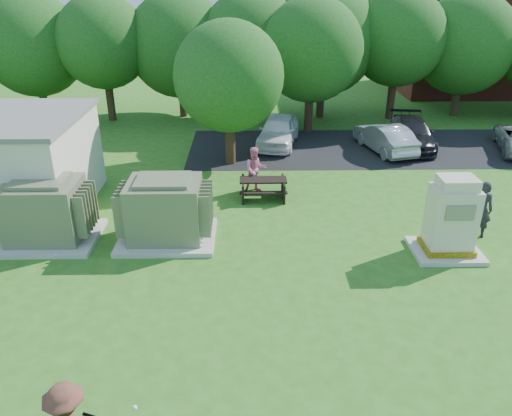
{
  "coord_description": "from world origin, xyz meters",
  "views": [
    {
      "loc": [
        -0.23,
        -9.46,
        7.65
      ],
      "look_at": [
        0.0,
        4.0,
        1.3
      ],
      "focal_mm": 35.0,
      "sensor_mm": 36.0,
      "label": 1
    }
  ],
  "objects_px": {
    "transformer_left": "(45,212)",
    "picnic_table": "(263,186)",
    "generator_cabinet": "(451,221)",
    "car_white": "(278,131)",
    "car_silver_a": "(385,138)",
    "person_by_generator": "(481,209)",
    "car_dark": "(411,133)",
    "transformer_right": "(165,211)",
    "person_at_picnic": "(255,170)"
  },
  "relations": [
    {
      "from": "transformer_left",
      "to": "picnic_table",
      "type": "xyz_separation_m",
      "value": [
        6.83,
        3.18,
        -0.5
      ]
    },
    {
      "from": "generator_cabinet",
      "to": "car_white",
      "type": "xyz_separation_m",
      "value": [
        -4.45,
        10.57,
        -0.35
      ]
    },
    {
      "from": "transformer_left",
      "to": "car_silver_a",
      "type": "xyz_separation_m",
      "value": [
        12.72,
        8.51,
        -0.31
      ]
    },
    {
      "from": "person_by_generator",
      "to": "car_dark",
      "type": "distance_m",
      "value": 9.19
    },
    {
      "from": "generator_cabinet",
      "to": "picnic_table",
      "type": "height_order",
      "value": "generator_cabinet"
    },
    {
      "from": "car_silver_a",
      "to": "generator_cabinet",
      "type": "bearing_deg",
      "value": 72.6
    },
    {
      "from": "transformer_right",
      "to": "generator_cabinet",
      "type": "distance_m",
      "value": 8.56
    },
    {
      "from": "picnic_table",
      "to": "person_at_picnic",
      "type": "relative_size",
      "value": 0.99
    },
    {
      "from": "person_by_generator",
      "to": "car_dark",
      "type": "relative_size",
      "value": 0.41
    },
    {
      "from": "transformer_left",
      "to": "picnic_table",
      "type": "distance_m",
      "value": 7.55
    },
    {
      "from": "transformer_left",
      "to": "transformer_right",
      "type": "xyz_separation_m",
      "value": [
        3.7,
        0.0,
        0.0
      ]
    },
    {
      "from": "car_white",
      "to": "car_silver_a",
      "type": "relative_size",
      "value": 1.05
    },
    {
      "from": "car_dark",
      "to": "transformer_left",
      "type": "bearing_deg",
      "value": -139.9
    },
    {
      "from": "transformer_right",
      "to": "picnic_table",
      "type": "height_order",
      "value": "transformer_right"
    },
    {
      "from": "transformer_right",
      "to": "car_silver_a",
      "type": "height_order",
      "value": "transformer_right"
    },
    {
      "from": "transformer_right",
      "to": "car_dark",
      "type": "height_order",
      "value": "transformer_right"
    },
    {
      "from": "transformer_left",
      "to": "person_by_generator",
      "type": "distance_m",
      "value": 13.59
    },
    {
      "from": "picnic_table",
      "to": "car_dark",
      "type": "bearing_deg",
      "value": 39.41
    },
    {
      "from": "generator_cabinet",
      "to": "person_at_picnic",
      "type": "relative_size",
      "value": 1.39
    },
    {
      "from": "picnic_table",
      "to": "person_by_generator",
      "type": "distance_m",
      "value": 7.46
    },
    {
      "from": "person_at_picnic",
      "to": "car_dark",
      "type": "xyz_separation_m",
      "value": [
        7.63,
        5.4,
        -0.22
      ]
    },
    {
      "from": "car_dark",
      "to": "transformer_right",
      "type": "bearing_deg",
      "value": -131.59
    },
    {
      "from": "generator_cabinet",
      "to": "picnic_table",
      "type": "xyz_separation_m",
      "value": [
        -5.37,
        4.19,
        -0.6
      ]
    },
    {
      "from": "picnic_table",
      "to": "car_white",
      "type": "distance_m",
      "value": 6.45
    },
    {
      "from": "picnic_table",
      "to": "person_at_picnic",
      "type": "xyz_separation_m",
      "value": [
        -0.28,
        0.64,
        0.41
      ]
    },
    {
      "from": "car_dark",
      "to": "person_at_picnic",
      "type": "bearing_deg",
      "value": -137.65
    },
    {
      "from": "car_white",
      "to": "generator_cabinet",
      "type": "bearing_deg",
      "value": -55.08
    },
    {
      "from": "generator_cabinet",
      "to": "person_at_picnic",
      "type": "xyz_separation_m",
      "value": [
        -5.65,
        4.83,
        -0.19
      ]
    },
    {
      "from": "car_white",
      "to": "car_silver_a",
      "type": "xyz_separation_m",
      "value": [
        4.97,
        -1.04,
        -0.06
      ]
    },
    {
      "from": "person_at_picnic",
      "to": "car_white",
      "type": "height_order",
      "value": "person_at_picnic"
    },
    {
      "from": "picnic_table",
      "to": "car_white",
      "type": "bearing_deg",
      "value": 81.72
    },
    {
      "from": "car_dark",
      "to": "generator_cabinet",
      "type": "bearing_deg",
      "value": -93.87
    },
    {
      "from": "transformer_left",
      "to": "generator_cabinet",
      "type": "relative_size",
      "value": 1.23
    },
    {
      "from": "generator_cabinet",
      "to": "car_white",
      "type": "height_order",
      "value": "generator_cabinet"
    },
    {
      "from": "person_by_generator",
      "to": "generator_cabinet",
      "type": "bearing_deg",
      "value": 64.79
    },
    {
      "from": "transformer_right",
      "to": "car_white",
      "type": "relative_size",
      "value": 0.71
    },
    {
      "from": "picnic_table",
      "to": "transformer_right",
      "type": "bearing_deg",
      "value": -134.53
    },
    {
      "from": "car_white",
      "to": "person_at_picnic",
      "type": "bearing_deg",
      "value": -89.79
    },
    {
      "from": "transformer_right",
      "to": "person_at_picnic",
      "type": "distance_m",
      "value": 4.77
    },
    {
      "from": "generator_cabinet",
      "to": "picnic_table",
      "type": "distance_m",
      "value": 6.84
    },
    {
      "from": "picnic_table",
      "to": "car_white",
      "type": "relative_size",
      "value": 0.41
    },
    {
      "from": "transformer_left",
      "to": "car_white",
      "type": "bearing_deg",
      "value": 50.93
    },
    {
      "from": "car_white",
      "to": "car_silver_a",
      "type": "height_order",
      "value": "car_white"
    },
    {
      "from": "transformer_left",
      "to": "generator_cabinet",
      "type": "xyz_separation_m",
      "value": [
        12.2,
        -1.01,
        0.1
      ]
    },
    {
      "from": "person_by_generator",
      "to": "car_white",
      "type": "bearing_deg",
      "value": -31.46
    },
    {
      "from": "transformer_left",
      "to": "transformer_right",
      "type": "height_order",
      "value": "same"
    },
    {
      "from": "generator_cabinet",
      "to": "person_at_picnic",
      "type": "height_order",
      "value": "generator_cabinet"
    },
    {
      "from": "car_silver_a",
      "to": "car_dark",
      "type": "relative_size",
      "value": 0.88
    },
    {
      "from": "transformer_left",
      "to": "car_dark",
      "type": "height_order",
      "value": "transformer_left"
    },
    {
      "from": "generator_cabinet",
      "to": "car_white",
      "type": "distance_m",
      "value": 11.47
    }
  ]
}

